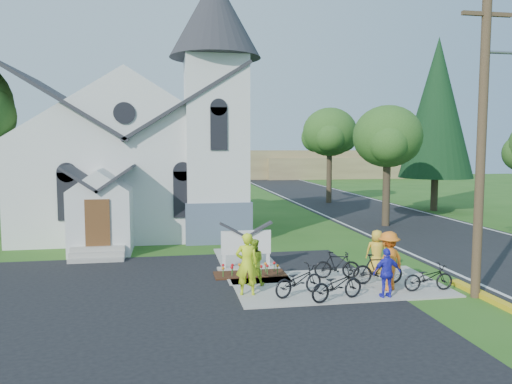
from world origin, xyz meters
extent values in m
plane|color=#2A5919|center=(0.00, 0.00, 0.00)|extent=(120.00, 120.00, 0.00)
cube|color=black|center=(-7.00, -2.00, 0.01)|extent=(20.00, 16.00, 0.02)
cube|color=black|center=(10.00, 15.00, 0.01)|extent=(8.00, 90.00, 0.02)
cube|color=#A6A296|center=(1.50, 0.50, 0.03)|extent=(7.00, 4.00, 0.05)
cube|color=silver|center=(-6.00, 13.00, 2.50)|extent=(11.00, 9.00, 5.00)
cube|color=slate|center=(-1.70, 9.70, 1.00)|extent=(3.20, 3.20, 2.00)
cube|color=silver|center=(-1.70, 9.70, 4.50)|extent=(3.00, 3.00, 9.00)
cone|color=#28272C|center=(-1.70, 9.70, 11.00)|extent=(4.50, 4.50, 4.00)
cube|color=silver|center=(-7.00, 7.30, 1.40)|extent=(2.60, 2.40, 2.80)
cube|color=brown|center=(-7.00, 6.07, 1.50)|extent=(1.00, 0.10, 2.00)
cube|color=#A6A296|center=(-1.20, 3.20, 0.05)|extent=(2.20, 0.40, 0.10)
cube|color=white|center=(-2.05, 3.20, 0.55)|extent=(0.12, 0.12, 1.00)
cube|color=white|center=(-0.35, 3.20, 0.55)|extent=(0.12, 0.12, 1.00)
cube|color=white|center=(-1.20, 3.20, 1.05)|extent=(1.90, 0.14, 0.90)
cube|color=#351B0E|center=(-1.20, 2.30, 0.04)|extent=(2.60, 1.10, 0.07)
cylinder|color=#403020|center=(5.30, -1.50, 5.00)|extent=(0.28, 0.28, 10.00)
cube|color=#403020|center=(5.30, -1.50, 8.60)|extent=(1.60, 0.12, 0.12)
cylinder|color=#382C1E|center=(8.50, 12.00, 2.02)|extent=(0.44, 0.44, 4.05)
ellipsoid|color=#2C551D|center=(8.50, 12.00, 5.25)|extent=(4.00, 4.00, 3.60)
cylinder|color=#382C1E|center=(9.00, 24.00, 2.25)|extent=(0.44, 0.44, 4.50)
ellipsoid|color=#2C551D|center=(9.00, 24.00, 5.82)|extent=(4.40, 4.40, 3.96)
cylinder|color=#382C1E|center=(15.00, 18.00, 1.20)|extent=(0.50, 0.50, 2.40)
cone|color=black|center=(15.00, 18.00, 7.40)|extent=(5.20, 5.20, 10.00)
cube|color=olive|center=(6.00, 56.00, 2.00)|extent=(60.00, 8.00, 4.00)
cube|color=olive|center=(-10.00, 58.00, 2.80)|extent=(30.00, 6.00, 5.60)
cube|color=olive|center=(22.00, 54.00, 1.50)|extent=(25.00, 6.00, 3.00)
imported|color=#D0EC1B|center=(-1.70, -0.14, 1.03)|extent=(0.77, 0.55, 1.97)
imported|color=black|center=(-0.13, -0.51, 0.52)|extent=(1.91, 1.31, 0.95)
imported|color=#96BC23|center=(-1.32, 0.89, 0.83)|extent=(0.83, 0.68, 1.56)
imported|color=black|center=(1.72, 1.18, 0.53)|extent=(1.66, 0.74, 0.97)
imported|color=#2928CC|center=(2.50, -1.17, 0.81)|extent=(0.90, 0.38, 1.53)
imported|color=black|center=(0.88, -1.20, 0.53)|extent=(1.94, 1.16, 0.96)
imported|color=orange|center=(2.90, -0.42, 1.01)|extent=(1.42, 1.15, 1.91)
imported|color=black|center=(2.83, 0.25, 0.57)|extent=(1.76, 0.63, 1.04)
imported|color=gold|center=(3.36, 1.56, 0.86)|extent=(0.93, 0.79, 1.62)
imported|color=black|center=(4.13, -0.75, 0.48)|extent=(1.66, 0.60, 0.87)
camera|label=1|loc=(-4.10, -15.26, 4.72)|focal=35.00mm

